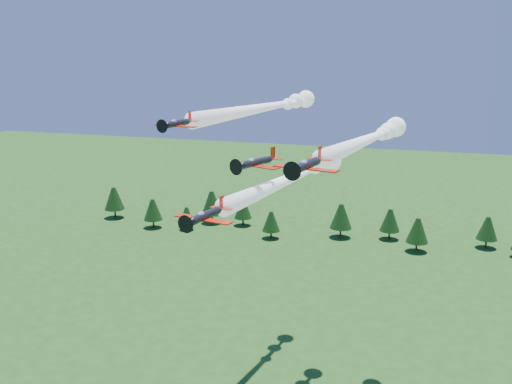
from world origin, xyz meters
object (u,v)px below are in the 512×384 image
(plane_lead, at_px, (296,176))
(plane_slot, at_px, (255,163))
(plane_left, at_px, (269,107))
(plane_right, at_px, (370,138))

(plane_lead, height_order, plane_slot, plane_slot)
(plane_left, bearing_deg, plane_right, -15.73)
(plane_lead, bearing_deg, plane_slot, -92.90)
(plane_left, bearing_deg, plane_slot, -67.51)
(plane_left, xyz_separation_m, plane_right, (20.16, -9.90, -3.69))
(plane_lead, relative_size, plane_slot, 5.24)
(plane_left, bearing_deg, plane_lead, -45.39)
(plane_lead, distance_m, plane_right, 13.51)
(plane_lead, xyz_separation_m, plane_left, (-8.58, 12.63, 10.08))
(plane_left, height_order, plane_slot, plane_left)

